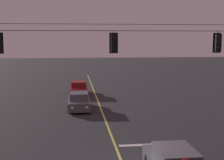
{
  "coord_description": "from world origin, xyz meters",
  "views": [
    {
      "loc": [
        -2.18,
        -13.59,
        5.8
      ],
      "look_at": [
        0.0,
        5.46,
        3.44
      ],
      "focal_mm": 53.39,
      "sensor_mm": 36.0,
      "label": 1
    }
  ],
  "objects": [
    {
      "name": "traffic_light_centre",
      "position": [
        5.9,
        4.44,
        5.59
      ],
      "size": [
        0.48,
        0.41,
        1.22
      ],
      "color": "black"
    },
    {
      "name": "signal_span_assembly",
      "position": [
        0.0,
        4.46,
        3.98
      ],
      "size": [
        19.44,
        0.32,
        7.65
      ],
      "color": "#38281C",
      "rests_on": "ground"
    },
    {
      "name": "stop_bar_paint",
      "position": [
        1.9,
        3.86,
        0.0
      ],
      "size": [
        3.4,
        0.36,
        0.01
      ],
      "primitive_type": "cube",
      "color": "silver",
      "rests_on": "ground"
    },
    {
      "name": "lane_centre_stripe",
      "position": [
        0.0,
        10.46,
        0.0
      ],
      "size": [
        0.14,
        60.0,
        0.01
      ],
      "primitive_type": "cube",
      "color": "#D1C64C",
      "rests_on": "ground"
    },
    {
      "name": "car_oncoming_trailing",
      "position": [
        -1.73,
        21.09,
        0.65
      ],
      "size": [
        1.8,
        4.42,
        1.39
      ],
      "color": "maroon",
      "rests_on": "ground"
    },
    {
      "name": "car_oncoming_lead",
      "position": [
        -1.81,
        13.74,
        0.65
      ],
      "size": [
        1.8,
        4.42,
        1.39
      ],
      "color": "#4C4C51",
      "rests_on": "ground"
    },
    {
      "name": "traffic_light_left_inner",
      "position": [
        -0.01,
        4.44,
        5.59
      ],
      "size": [
        0.48,
        0.41,
        1.22
      ],
      "color": "black"
    }
  ]
}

